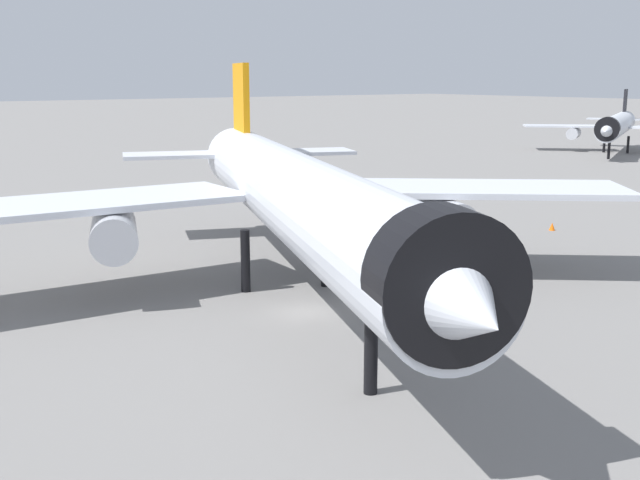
# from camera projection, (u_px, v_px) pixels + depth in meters

# --- Properties ---
(ground) EXTENTS (900.00, 900.00, 0.00)m
(ground) POSITION_uv_depth(u_px,v_px,m) (305.00, 312.00, 48.99)
(ground) COLOR slate
(airliner_near_gate) EXTENTS (55.40, 49.56, 15.71)m
(airliner_near_gate) POSITION_uv_depth(u_px,v_px,m) (292.00, 195.00, 50.93)
(airliner_near_gate) COLOR silver
(airliner_near_gate) RESTS_ON ground
(airliner_far_taxiway) EXTENTS (33.40, 37.28, 11.99)m
(airliner_far_taxiway) POSITION_uv_depth(u_px,v_px,m) (617.00, 126.00, 148.50)
(airliner_far_taxiway) COLOR silver
(airliner_far_taxiway) RESTS_ON ground
(traffic_cone_near_nose) EXTENTS (0.59, 0.59, 0.74)m
(traffic_cone_near_nose) POSITION_uv_depth(u_px,v_px,m) (552.00, 227.00, 74.95)
(traffic_cone_near_nose) COLOR #F2600C
(traffic_cone_near_nose) RESTS_ON ground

